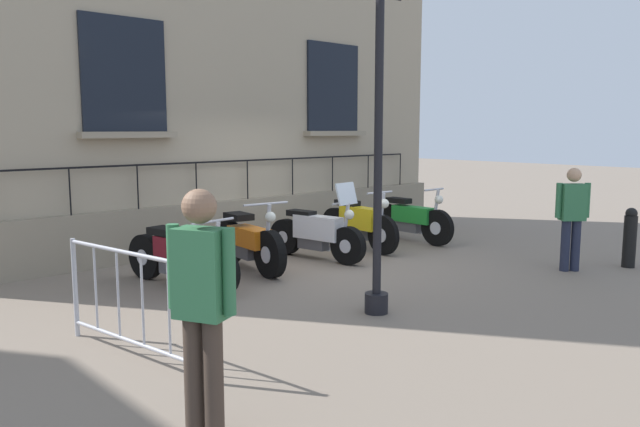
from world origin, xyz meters
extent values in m
plane|color=gray|center=(0.00, 0.00, 0.00)|extent=(60.00, 60.00, 0.00)
cube|color=tan|center=(-2.52, 0.00, 4.41)|extent=(0.60, 10.47, 8.83)
cube|color=gray|center=(-2.14, 0.00, 0.44)|extent=(0.20, 10.47, 0.88)
cube|color=black|center=(-2.20, 2.30, 3.04)|extent=(0.06, 1.42, 1.80)
cube|color=gray|center=(-2.12, 2.30, 2.09)|extent=(0.24, 1.62, 0.10)
cube|color=black|center=(-2.20, -2.30, 3.04)|extent=(0.06, 1.42, 1.80)
cube|color=gray|center=(-2.12, -2.30, 2.09)|extent=(0.24, 1.62, 0.10)
cube|color=black|center=(-2.10, 0.00, 1.60)|extent=(0.03, 8.80, 0.03)
cylinder|color=black|center=(-2.10, -3.30, 1.24)|extent=(0.02, 0.02, 0.72)
cylinder|color=black|center=(-2.10, -2.20, 1.24)|extent=(0.02, 0.02, 0.72)
cylinder|color=black|center=(-2.10, -1.10, 1.24)|extent=(0.02, 0.02, 0.72)
cylinder|color=black|center=(-2.10, 0.00, 1.24)|extent=(0.02, 0.02, 0.72)
cylinder|color=black|center=(-2.10, 1.10, 1.24)|extent=(0.02, 0.02, 0.72)
cylinder|color=black|center=(-2.10, 2.20, 1.24)|extent=(0.02, 0.02, 0.72)
cylinder|color=black|center=(-2.10, 3.30, 1.24)|extent=(0.02, 0.02, 0.72)
cylinder|color=black|center=(-2.10, 4.40, 1.24)|extent=(0.02, 0.02, 0.72)
cylinder|color=black|center=(0.60, -2.43, 0.33)|extent=(0.67, 0.23, 0.66)
cylinder|color=silver|center=(0.60, -2.43, 0.33)|extent=(0.25, 0.18, 0.23)
cylinder|color=black|center=(-0.92, -2.70, 0.33)|extent=(0.67, 0.23, 0.66)
cylinder|color=silver|center=(-0.92, -2.70, 0.33)|extent=(0.25, 0.18, 0.23)
cube|color=maroon|center=(-0.11, -2.55, 0.53)|extent=(0.91, 0.47, 0.33)
cube|color=#4C4C51|center=(-0.21, -2.57, 0.30)|extent=(0.56, 0.35, 0.23)
cube|color=black|center=(-0.46, -2.62, 0.76)|extent=(0.53, 0.37, 0.10)
cylinder|color=silver|center=(0.56, -2.44, 0.66)|extent=(0.17, 0.09, 0.66)
cylinder|color=silver|center=(0.51, -2.45, 0.98)|extent=(0.16, 0.72, 0.04)
sphere|color=white|center=(0.62, -2.43, 0.80)|extent=(0.16, 0.16, 0.16)
cylinder|color=silver|center=(-0.40, -2.42, 0.18)|extent=(0.78, 0.21, 0.08)
cylinder|color=black|center=(0.27, -1.33, 0.35)|extent=(0.72, 0.22, 0.71)
cylinder|color=silver|center=(0.27, -1.33, 0.35)|extent=(0.26, 0.19, 0.25)
cylinder|color=black|center=(-0.99, -1.19, 0.35)|extent=(0.72, 0.22, 0.71)
cylinder|color=silver|center=(-0.99, -1.19, 0.35)|extent=(0.26, 0.19, 0.25)
cube|color=orange|center=(-0.31, -1.26, 0.54)|extent=(0.89, 0.43, 0.28)
cube|color=#4C4C51|center=(-0.41, -1.25, 0.32)|extent=(0.54, 0.33, 0.25)
cube|color=black|center=(-0.66, -1.22, 0.81)|extent=(0.51, 0.36, 0.10)
cylinder|color=silver|center=(0.22, -1.32, 0.72)|extent=(0.17, 0.08, 0.74)
cylinder|color=silver|center=(0.17, -1.32, 1.09)|extent=(0.12, 0.74, 0.04)
sphere|color=white|center=(0.29, -1.33, 0.91)|extent=(0.16, 0.16, 0.16)
cylinder|color=silver|center=(-0.55, -1.05, 0.20)|extent=(0.77, 0.16, 0.08)
cylinder|color=black|center=(0.41, 0.15, 0.31)|extent=(0.64, 0.24, 0.62)
cylinder|color=silver|center=(0.41, 0.15, 0.31)|extent=(0.24, 0.20, 0.22)
cylinder|color=black|center=(-0.93, -0.05, 0.31)|extent=(0.64, 0.24, 0.62)
cylinder|color=silver|center=(-0.93, -0.05, 0.31)|extent=(0.24, 0.20, 0.22)
cube|color=silver|center=(-0.21, 0.06, 0.55)|extent=(0.92, 0.38, 0.39)
cube|color=#4C4C51|center=(-0.31, 0.05, 0.28)|extent=(0.56, 0.28, 0.22)
cube|color=black|center=(-0.57, 0.01, 0.75)|extent=(0.53, 0.30, 0.10)
cylinder|color=silver|center=(0.36, 0.15, 0.66)|extent=(0.17, 0.08, 0.70)
cylinder|color=silver|center=(0.31, 0.14, 1.00)|extent=(0.12, 0.56, 0.04)
sphere|color=white|center=(0.43, 0.16, 0.82)|extent=(0.16, 0.16, 0.16)
cylinder|color=silver|center=(-0.50, 0.16, 0.17)|extent=(0.81, 0.20, 0.08)
cube|color=silver|center=(0.37, 0.15, 1.15)|extent=(0.19, 0.47, 0.36)
cylinder|color=black|center=(0.26, 1.17, 0.35)|extent=(0.70, 0.15, 0.70)
cylinder|color=silver|center=(0.26, 1.17, 0.35)|extent=(0.25, 0.14, 0.24)
cylinder|color=black|center=(-1.05, 1.27, 0.35)|extent=(0.70, 0.15, 0.70)
cylinder|color=silver|center=(-1.05, 1.27, 0.35)|extent=(0.25, 0.14, 0.24)
cube|color=gold|center=(-0.35, 1.22, 0.58)|extent=(0.89, 0.33, 0.39)
cube|color=#4C4C51|center=(-0.45, 1.22, 0.31)|extent=(0.54, 0.25, 0.24)
cube|color=black|center=(-0.70, 1.24, 0.82)|extent=(0.50, 0.27, 0.10)
cylinder|color=silver|center=(0.21, 1.17, 0.72)|extent=(0.16, 0.07, 0.74)
cylinder|color=silver|center=(0.16, 1.18, 1.08)|extent=(0.08, 0.58, 0.04)
sphere|color=white|center=(0.28, 1.17, 0.90)|extent=(0.16, 0.16, 0.16)
cylinder|color=silver|center=(-0.60, 1.38, 0.19)|extent=(0.79, 0.14, 0.08)
cylinder|color=black|center=(0.40, 2.54, 0.34)|extent=(0.69, 0.13, 0.69)
cylinder|color=silver|center=(0.40, 2.54, 0.34)|extent=(0.24, 0.14, 0.24)
cylinder|color=black|center=(-0.90, 2.55, 0.34)|extent=(0.69, 0.13, 0.69)
cylinder|color=silver|center=(-0.90, 2.55, 0.34)|extent=(0.24, 0.14, 0.24)
cube|color=#1E842D|center=(-0.20, 2.54, 0.54)|extent=(0.88, 0.26, 0.31)
cube|color=#4C4C51|center=(-0.30, 2.54, 0.31)|extent=(0.53, 0.21, 0.24)
cube|color=black|center=(-0.56, 2.55, 0.78)|extent=(0.49, 0.23, 0.10)
cylinder|color=silver|center=(0.35, 2.54, 0.70)|extent=(0.16, 0.06, 0.72)
cylinder|color=silver|center=(0.30, 2.54, 1.06)|extent=(0.04, 0.55, 0.04)
sphere|color=white|center=(0.42, 2.53, 0.88)|extent=(0.16, 0.16, 0.16)
cylinder|color=silver|center=(-0.47, 2.68, 0.19)|extent=(0.79, 0.09, 0.08)
cylinder|color=black|center=(2.51, -1.47, 0.12)|extent=(0.28, 0.28, 0.24)
cylinder|color=black|center=(2.51, -1.47, 1.91)|extent=(0.10, 0.10, 3.81)
cylinder|color=#B7B7BF|center=(0.92, -4.43, 0.53)|extent=(0.05, 0.05, 1.05)
cylinder|color=#B7B7BF|center=(2.85, -4.13, 0.53)|extent=(0.05, 0.05, 1.05)
cylinder|color=#B7B7BF|center=(1.89, -4.28, 1.02)|extent=(1.94, 0.34, 0.04)
cylinder|color=#B7B7BF|center=(1.89, -4.28, 0.15)|extent=(1.94, 0.34, 0.04)
cylinder|color=#B7B7BF|center=(1.31, -4.37, 0.60)|extent=(0.02, 0.02, 0.87)
cylinder|color=#B7B7BF|center=(1.69, -4.31, 0.60)|extent=(0.02, 0.02, 0.87)
cylinder|color=#B7B7BF|center=(2.08, -4.25, 0.60)|extent=(0.02, 0.02, 0.87)
cylinder|color=#B7B7BF|center=(2.47, -4.19, 0.60)|extent=(0.02, 0.02, 0.87)
cylinder|color=black|center=(3.55, 3.31, 0.41)|extent=(0.20, 0.20, 0.82)
sphere|color=black|center=(3.55, 3.31, 0.86)|extent=(0.18, 0.18, 0.18)
cylinder|color=#47382D|center=(3.66, -4.66, 0.44)|extent=(0.14, 0.14, 0.88)
cylinder|color=#47382D|center=(3.80, -4.59, 0.44)|extent=(0.14, 0.14, 0.88)
cube|color=#337247|center=(3.73, -4.62, 1.20)|extent=(0.42, 0.36, 0.63)
sphere|color=#8C664C|center=(3.73, -4.62, 1.66)|extent=(0.24, 0.24, 0.24)
cylinder|color=#337247|center=(3.53, -4.72, 1.23)|extent=(0.09, 0.09, 0.60)
cylinder|color=#337247|center=(3.93, -4.53, 1.23)|extent=(0.09, 0.09, 0.60)
cylinder|color=#23283D|center=(2.98, 2.31, 0.40)|extent=(0.14, 0.14, 0.79)
cylinder|color=#23283D|center=(3.08, 2.43, 0.40)|extent=(0.14, 0.14, 0.79)
cube|color=#337247|center=(3.03, 2.37, 1.07)|extent=(0.40, 0.42, 0.56)
sphere|color=tan|center=(3.03, 2.37, 1.49)|extent=(0.21, 0.21, 0.21)
cylinder|color=#337247|center=(2.89, 2.20, 1.10)|extent=(0.09, 0.09, 0.53)
cylinder|color=#337247|center=(3.18, 2.54, 1.10)|extent=(0.09, 0.09, 0.53)
camera|label=1|loc=(7.34, -6.84, 2.18)|focal=34.87mm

